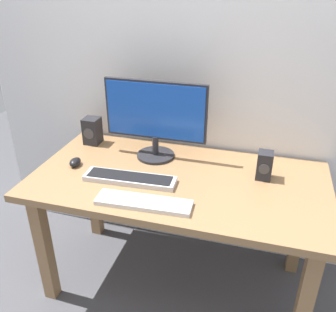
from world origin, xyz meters
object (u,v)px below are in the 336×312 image
object	(u,v)px
desk	(178,194)
speaker_right	(264,165)
monitor	(155,117)
keyboard_secondary	(144,202)
keyboard_primary	(130,179)
speaker_left	(92,131)
mouse	(75,162)

from	to	relation	value
desk	speaker_right	size ratio (longest dim) A/B	10.37
desk	monitor	size ratio (longest dim) A/B	2.66
monitor	keyboard_secondary	world-z (taller)	monitor
desk	keyboard_primary	size ratio (longest dim) A/B	3.21
desk	monitor	world-z (taller)	monitor
desk	keyboard_secondary	size ratio (longest dim) A/B	3.39
speaker_left	monitor	bearing A→B (deg)	-8.04
desk	speaker_left	world-z (taller)	speaker_left
monitor	keyboard_primary	xyz separation A→B (m)	(-0.04, -0.31, -0.23)
mouse	monitor	bearing A→B (deg)	25.99
keyboard_primary	speaker_right	size ratio (longest dim) A/B	3.24
keyboard_primary	speaker_left	world-z (taller)	speaker_left
keyboard_primary	keyboard_secondary	distance (m)	0.22
monitor	keyboard_secondary	bearing A→B (deg)	-78.98
keyboard_primary	keyboard_secondary	world-z (taller)	keyboard_primary
desk	keyboard_primary	world-z (taller)	keyboard_primary
keyboard_primary	keyboard_secondary	bearing A→B (deg)	-52.28
keyboard_primary	desk	bearing A→B (deg)	23.52
keyboard_secondary	mouse	bearing A→B (deg)	153.07
speaker_right	speaker_left	xyz separation A→B (m)	(-1.04, 0.15, 0.01)
desk	keyboard_primary	distance (m)	0.28
desk	speaker_right	bearing A→B (deg)	16.05
keyboard_primary	speaker_left	size ratio (longest dim) A/B	2.92
monitor	mouse	distance (m)	0.51
monitor	speaker_right	world-z (taller)	monitor
desk	monitor	distance (m)	0.44
monitor	speaker_right	size ratio (longest dim) A/B	3.91
keyboard_primary	speaker_left	xyz separation A→B (m)	(-0.39, 0.37, 0.07)
mouse	keyboard_secondary	bearing A→B (deg)	-31.93
desk	speaker_left	bearing A→B (deg)	156.68
desk	monitor	xyz separation A→B (m)	(-0.19, 0.21, 0.34)
desk	mouse	size ratio (longest dim) A/B	17.90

